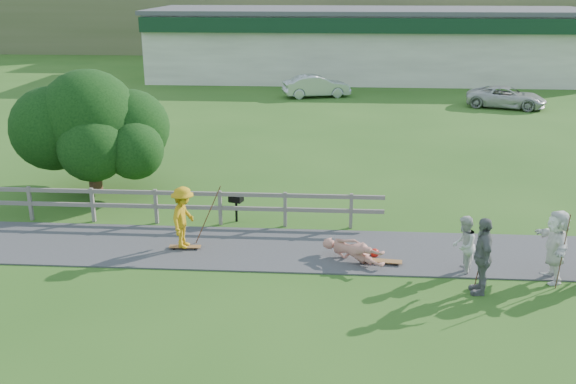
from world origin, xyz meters
name	(u,v)px	position (x,y,z in m)	size (l,w,h in m)	color
ground	(276,273)	(0.00, 0.00, 0.00)	(260.00, 260.00, 0.00)	#285317
path	(281,249)	(0.00, 1.50, 0.02)	(34.00, 3.00, 0.04)	#39393B
fence	(136,201)	(-4.62, 3.30, 0.72)	(15.05, 0.10, 1.10)	#656159
strip_mall	(368,43)	(4.00, 34.94, 2.58)	(32.50, 10.75, 5.10)	#BDB7A5
skater_rider	(184,221)	(-2.67, 1.32, 0.87)	(1.13, 0.65, 1.75)	#BD8B11
skater_fallen	(353,251)	(2.00, 0.82, 0.33)	(1.83, 0.44, 0.67)	#B87365
spectator_a	(464,245)	(4.78, 0.32, 0.78)	(0.76, 0.59, 1.56)	silver
spectator_b	(482,256)	(5.01, -0.72, 0.96)	(1.13, 0.47, 1.93)	slate
spectator_d	(555,246)	(6.96, 0.08, 0.94)	(1.73, 0.55, 1.87)	silver
car_silver	(316,86)	(0.34, 25.95, 0.70)	(1.47, 4.23, 1.39)	#B8BAC1
car_white	(506,97)	(11.54, 23.15, 0.62)	(2.07, 4.48, 1.24)	#B8B9B5
tree	(92,144)	(-6.99, 6.26, 1.73)	(5.51, 5.51, 3.46)	black
bbq	(236,208)	(-1.55, 3.61, 0.43)	(0.40, 0.30, 0.86)	black
longboard_rider	(185,248)	(-2.67, 1.32, 0.05)	(0.88, 0.22, 0.10)	brown
longboard_fallen	(383,263)	(2.80, 0.72, 0.06)	(1.00, 0.24, 0.11)	brown
helmet	(375,253)	(2.60, 1.17, 0.13)	(0.25, 0.25, 0.25)	red
pole_rider	(208,213)	(-2.07, 1.72, 0.97)	(0.03, 0.03, 1.94)	#513020
pole_spec_left	(482,255)	(5.03, -0.57, 0.92)	(0.03, 0.03, 1.84)	#513020
pole_spec_right	(563,252)	(6.99, -0.37, 0.97)	(0.03, 0.03, 1.94)	#513020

